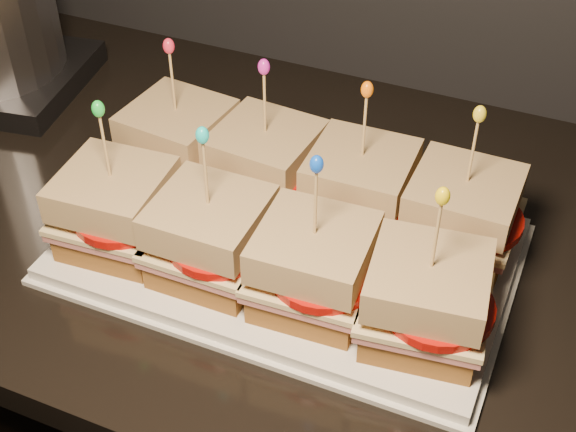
% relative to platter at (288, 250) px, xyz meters
% --- Properties ---
extents(granite_slab, '(2.33, 0.63, 0.03)m').
position_rel_platter_xyz_m(granite_slab, '(0.02, 0.06, -0.03)').
color(granite_slab, black).
rests_on(granite_slab, cabinet).
extents(platter, '(0.44, 0.27, 0.02)m').
position_rel_platter_xyz_m(platter, '(0.00, 0.00, 0.00)').
color(platter, white).
rests_on(platter, granite_slab).
extents(platter_rim, '(0.45, 0.29, 0.01)m').
position_rel_platter_xyz_m(platter_rim, '(0.00, 0.00, -0.01)').
color(platter_rim, white).
rests_on(platter_rim, granite_slab).
extents(sandwich_0_bread_bot, '(0.11, 0.11, 0.03)m').
position_rel_platter_xyz_m(sandwich_0_bread_bot, '(-0.16, 0.06, 0.02)').
color(sandwich_0_bread_bot, brown).
rests_on(sandwich_0_bread_bot, platter).
extents(sandwich_0_ham, '(0.12, 0.12, 0.01)m').
position_rel_platter_xyz_m(sandwich_0_ham, '(-0.16, 0.06, 0.04)').
color(sandwich_0_ham, '#BC5A57').
rests_on(sandwich_0_ham, sandwich_0_bread_bot).
extents(sandwich_0_cheese, '(0.12, 0.12, 0.01)m').
position_rel_platter_xyz_m(sandwich_0_cheese, '(-0.16, 0.06, 0.05)').
color(sandwich_0_cheese, beige).
rests_on(sandwich_0_cheese, sandwich_0_ham).
extents(sandwich_0_tomato, '(0.10, 0.10, 0.01)m').
position_rel_platter_xyz_m(sandwich_0_tomato, '(-0.15, 0.06, 0.05)').
color(sandwich_0_tomato, '#B70E07').
rests_on(sandwich_0_tomato, sandwich_0_cheese).
extents(sandwich_0_bread_top, '(0.11, 0.11, 0.03)m').
position_rel_platter_xyz_m(sandwich_0_bread_top, '(-0.16, 0.06, 0.08)').
color(sandwich_0_bread_top, brown).
rests_on(sandwich_0_bread_top, sandwich_0_tomato).
extents(sandwich_0_pick, '(0.00, 0.00, 0.09)m').
position_rel_platter_xyz_m(sandwich_0_pick, '(-0.16, 0.06, 0.12)').
color(sandwich_0_pick, tan).
rests_on(sandwich_0_pick, sandwich_0_bread_top).
extents(sandwich_0_frill, '(0.01, 0.01, 0.02)m').
position_rel_platter_xyz_m(sandwich_0_frill, '(-0.16, 0.06, 0.17)').
color(sandwich_0_frill, red).
rests_on(sandwich_0_frill, sandwich_0_pick).
extents(sandwich_1_bread_bot, '(0.11, 0.11, 0.03)m').
position_rel_platter_xyz_m(sandwich_1_bread_bot, '(-0.05, 0.06, 0.02)').
color(sandwich_1_bread_bot, brown).
rests_on(sandwich_1_bread_bot, platter).
extents(sandwich_1_ham, '(0.12, 0.11, 0.01)m').
position_rel_platter_xyz_m(sandwich_1_ham, '(-0.05, 0.06, 0.04)').
color(sandwich_1_ham, '#BC5A57').
rests_on(sandwich_1_ham, sandwich_1_bread_bot).
extents(sandwich_1_cheese, '(0.12, 0.11, 0.01)m').
position_rel_platter_xyz_m(sandwich_1_cheese, '(-0.05, 0.06, 0.05)').
color(sandwich_1_cheese, beige).
rests_on(sandwich_1_cheese, sandwich_1_ham).
extents(sandwich_1_tomato, '(0.10, 0.10, 0.01)m').
position_rel_platter_xyz_m(sandwich_1_tomato, '(-0.04, 0.06, 0.05)').
color(sandwich_1_tomato, '#B70E07').
rests_on(sandwich_1_tomato, sandwich_1_cheese).
extents(sandwich_1_bread_top, '(0.11, 0.11, 0.03)m').
position_rel_platter_xyz_m(sandwich_1_bread_top, '(-0.05, 0.06, 0.08)').
color(sandwich_1_bread_top, brown).
rests_on(sandwich_1_bread_top, sandwich_1_tomato).
extents(sandwich_1_pick, '(0.00, 0.00, 0.09)m').
position_rel_platter_xyz_m(sandwich_1_pick, '(-0.05, 0.06, 0.12)').
color(sandwich_1_pick, tan).
rests_on(sandwich_1_pick, sandwich_1_bread_top).
extents(sandwich_1_frill, '(0.01, 0.01, 0.02)m').
position_rel_platter_xyz_m(sandwich_1_frill, '(-0.05, 0.06, 0.17)').
color(sandwich_1_frill, '#C921A8').
rests_on(sandwich_1_frill, sandwich_1_pick).
extents(sandwich_2_bread_bot, '(0.10, 0.10, 0.03)m').
position_rel_platter_xyz_m(sandwich_2_bread_bot, '(0.05, 0.06, 0.02)').
color(sandwich_2_bread_bot, brown).
rests_on(sandwich_2_bread_bot, platter).
extents(sandwich_2_ham, '(0.11, 0.11, 0.01)m').
position_rel_platter_xyz_m(sandwich_2_ham, '(0.05, 0.06, 0.04)').
color(sandwich_2_ham, '#BC5A57').
rests_on(sandwich_2_ham, sandwich_2_bread_bot).
extents(sandwich_2_cheese, '(0.11, 0.11, 0.01)m').
position_rel_platter_xyz_m(sandwich_2_cheese, '(0.05, 0.06, 0.05)').
color(sandwich_2_cheese, beige).
rests_on(sandwich_2_cheese, sandwich_2_ham).
extents(sandwich_2_tomato, '(0.10, 0.10, 0.01)m').
position_rel_platter_xyz_m(sandwich_2_tomato, '(0.06, 0.06, 0.05)').
color(sandwich_2_tomato, '#B70E07').
rests_on(sandwich_2_tomato, sandwich_2_cheese).
extents(sandwich_2_bread_top, '(0.10, 0.10, 0.03)m').
position_rel_platter_xyz_m(sandwich_2_bread_top, '(0.05, 0.06, 0.08)').
color(sandwich_2_bread_top, brown).
rests_on(sandwich_2_bread_top, sandwich_2_tomato).
extents(sandwich_2_pick, '(0.00, 0.00, 0.09)m').
position_rel_platter_xyz_m(sandwich_2_pick, '(0.05, 0.06, 0.12)').
color(sandwich_2_pick, tan).
rests_on(sandwich_2_pick, sandwich_2_bread_top).
extents(sandwich_2_frill, '(0.01, 0.01, 0.02)m').
position_rel_platter_xyz_m(sandwich_2_frill, '(0.05, 0.06, 0.17)').
color(sandwich_2_frill, orange).
rests_on(sandwich_2_frill, sandwich_2_pick).
extents(sandwich_3_bread_bot, '(0.10, 0.10, 0.03)m').
position_rel_platter_xyz_m(sandwich_3_bread_bot, '(0.16, 0.06, 0.02)').
color(sandwich_3_bread_bot, brown).
rests_on(sandwich_3_bread_bot, platter).
extents(sandwich_3_ham, '(0.11, 0.11, 0.01)m').
position_rel_platter_xyz_m(sandwich_3_ham, '(0.16, 0.06, 0.04)').
color(sandwich_3_ham, '#BC5A57').
rests_on(sandwich_3_ham, sandwich_3_bread_bot).
extents(sandwich_3_cheese, '(0.11, 0.11, 0.01)m').
position_rel_platter_xyz_m(sandwich_3_cheese, '(0.16, 0.06, 0.05)').
color(sandwich_3_cheese, beige).
rests_on(sandwich_3_cheese, sandwich_3_ham).
extents(sandwich_3_tomato, '(0.10, 0.10, 0.01)m').
position_rel_platter_xyz_m(sandwich_3_tomato, '(0.17, 0.06, 0.05)').
color(sandwich_3_tomato, '#B70E07').
rests_on(sandwich_3_tomato, sandwich_3_cheese).
extents(sandwich_3_bread_top, '(0.10, 0.10, 0.03)m').
position_rel_platter_xyz_m(sandwich_3_bread_top, '(0.16, 0.06, 0.08)').
color(sandwich_3_bread_top, brown).
rests_on(sandwich_3_bread_top, sandwich_3_tomato).
extents(sandwich_3_pick, '(0.00, 0.00, 0.09)m').
position_rel_platter_xyz_m(sandwich_3_pick, '(0.16, 0.06, 0.12)').
color(sandwich_3_pick, tan).
rests_on(sandwich_3_pick, sandwich_3_bread_top).
extents(sandwich_3_frill, '(0.01, 0.01, 0.02)m').
position_rel_platter_xyz_m(sandwich_3_frill, '(0.16, 0.06, 0.17)').
color(sandwich_3_frill, yellow).
rests_on(sandwich_3_frill, sandwich_3_pick).
extents(sandwich_4_bread_bot, '(0.11, 0.11, 0.03)m').
position_rel_platter_xyz_m(sandwich_4_bread_bot, '(-0.16, -0.06, 0.02)').
color(sandwich_4_bread_bot, brown).
rests_on(sandwich_4_bread_bot, platter).
extents(sandwich_4_ham, '(0.12, 0.11, 0.01)m').
position_rel_platter_xyz_m(sandwich_4_ham, '(-0.16, -0.06, 0.04)').
color(sandwich_4_ham, '#BC5A57').
rests_on(sandwich_4_ham, sandwich_4_bread_bot).
extents(sandwich_4_cheese, '(0.12, 0.11, 0.01)m').
position_rel_platter_xyz_m(sandwich_4_cheese, '(-0.16, -0.06, 0.05)').
color(sandwich_4_cheese, beige).
rests_on(sandwich_4_cheese, sandwich_4_ham).
extents(sandwich_4_tomato, '(0.10, 0.10, 0.01)m').
position_rel_platter_xyz_m(sandwich_4_tomato, '(-0.15, -0.07, 0.05)').
color(sandwich_4_tomato, '#B70E07').
rests_on(sandwich_4_tomato, sandwich_4_cheese).
extents(sandwich_4_bread_top, '(0.11, 0.11, 0.03)m').
position_rel_platter_xyz_m(sandwich_4_bread_top, '(-0.16, -0.06, 0.08)').
color(sandwich_4_bread_top, brown).
rests_on(sandwich_4_bread_top, sandwich_4_tomato).
extents(sandwich_4_pick, '(0.00, 0.00, 0.09)m').
position_rel_platter_xyz_m(sandwich_4_pick, '(-0.16, -0.06, 0.12)').
color(sandwich_4_pick, tan).
rests_on(sandwich_4_pick, sandwich_4_bread_top).
extents(sandwich_4_frill, '(0.01, 0.01, 0.02)m').
position_rel_platter_xyz_m(sandwich_4_frill, '(-0.16, -0.06, 0.17)').
color(sandwich_4_frill, green).
rests_on(sandwich_4_frill, sandwich_4_pick).
extents(sandwich_5_bread_bot, '(0.10, 0.10, 0.03)m').
position_rel_platter_xyz_m(sandwich_5_bread_bot, '(-0.05, -0.06, 0.02)').
color(sandwich_5_bread_bot, brown).
rests_on(sandwich_5_bread_bot, platter).
extents(sandwich_5_ham, '(0.11, 0.10, 0.01)m').
position_rel_platter_xyz_m(sandwich_5_ham, '(-0.05, -0.06, 0.04)').
color(sandwich_5_ham, '#BC5A57').
rests_on(sandwich_5_ham, sandwich_5_bread_bot).
extents(sandwich_5_cheese, '(0.11, 0.11, 0.01)m').
position_rel_platter_xyz_m(sandwich_5_cheese, '(-0.05, -0.06, 0.05)').
color(sandwich_5_cheese, beige).
rests_on(sandwich_5_cheese, sandwich_5_ham).
extents(sandwich_5_tomato, '(0.10, 0.10, 0.01)m').
position_rel_platter_xyz_m(sandwich_5_tomato, '(-0.04, -0.07, 0.05)').
color(sandwich_5_tomato, '#B70E07').
rests_on(sandwich_5_tomato, sandwich_5_cheese).
extents(sandwich_5_bread_top, '(0.10, 0.10, 0.03)m').
position_rel_platter_xyz_m(sandwich_5_bread_top, '(-0.05, -0.06, 0.08)').
color(sandwich_5_bread_top, brown).
rests_on(sandwich_5_bread_top, sandwich_5_tomato).
extents(sandwich_5_pick, '(0.00, 0.00, 0.09)m').
position_rel_platter_xyz_m(sandwich_5_pick, '(-0.05, -0.06, 0.12)').
color(sandwich_5_pick, tan).
rests_on(sandwich_5_pick, sandwich_5_bread_top).
extents(sandwich_5_frill, '(0.01, 0.01, 0.02)m').
position_rel_platter_xyz_m(sandwich_5_frill, '(-0.05, -0.06, 0.17)').
color(sandwich_5_frill, '#16C9C8').
rests_on(sandwich_5_frill, sandwich_5_pick).
extents(sandwich_6_bread_bot, '(0.10, 0.10, 0.03)m').
position_rel_platter_xyz_m(sandwich_6_bread_bot, '(0.05, -0.06, 0.02)').
color(sandwich_6_bread_bot, brown).
rests_on(sandwich_6_bread_bot, platter).
extents(sandwich_6_ham, '(0.11, 0.11, 0.01)m').
position_rel_platter_xyz_m(sandwich_6_ham, '(0.05, -0.06, 0.04)').
color(sandwich_6_ham, '#BC5A57').
rests_on(sandwich_6_ham, sandwich_6_bread_bot).
extents(sandwich_6_cheese, '(0.12, 0.11, 0.01)m').
position_rel_platter_xyz_m(sandwich_6_cheese, '(0.05, -0.06, 0.05)').
color(sandwich_6_cheese, beige).
rests_on(sandwich_6_cheese, sandwich_6_ham).
extents(sandwich_6_tomato, '(0.10, 0.10, 0.01)m').
position_rel_platter_xyz_m(sandwich_6_tomato, '(0.06, -0.07, 0.05)').
color(sandwich_6_tomato, '#B70E07').
rests_on(sandwich_6_tomato, sandwich_6_cheese).
extents(sandwich_6_bread_top, '(0.11, 0.11, 0.03)m').
position_rel_platter_xyz_m(sandwich_6_bread_top, '(0.05, -0.06, 0.08)').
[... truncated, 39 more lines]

